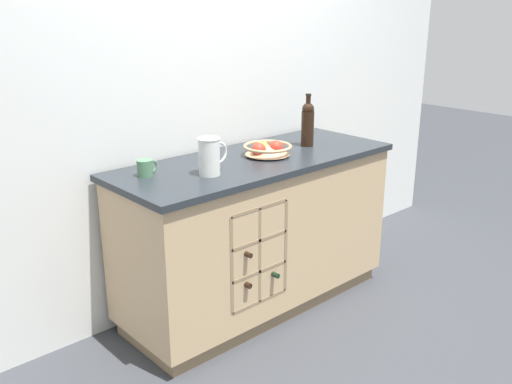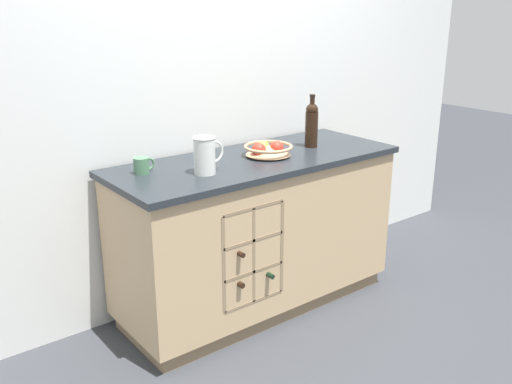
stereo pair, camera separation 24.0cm
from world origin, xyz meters
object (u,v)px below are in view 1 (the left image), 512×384
object	(u,v)px
white_pitcher	(210,156)
ceramic_mug	(146,168)
standing_wine_bottle	(307,123)
fruit_bowl	(267,149)

from	to	relation	value
white_pitcher	ceramic_mug	size ratio (longest dim) A/B	1.66
standing_wine_bottle	white_pitcher	bearing A→B (deg)	-173.76
ceramic_mug	standing_wine_bottle	size ratio (longest dim) A/B	0.36
white_pitcher	fruit_bowl	bearing A→B (deg)	9.17
white_pitcher	ceramic_mug	xyz separation A→B (m)	(-0.25, 0.20, -0.06)
ceramic_mug	standing_wine_bottle	xyz separation A→B (m)	(1.05, -0.11, 0.10)
ceramic_mug	standing_wine_bottle	bearing A→B (deg)	-5.96
white_pitcher	standing_wine_bottle	size ratio (longest dim) A/B	0.61
ceramic_mug	standing_wine_bottle	world-z (taller)	standing_wine_bottle
ceramic_mug	standing_wine_bottle	distance (m)	1.06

